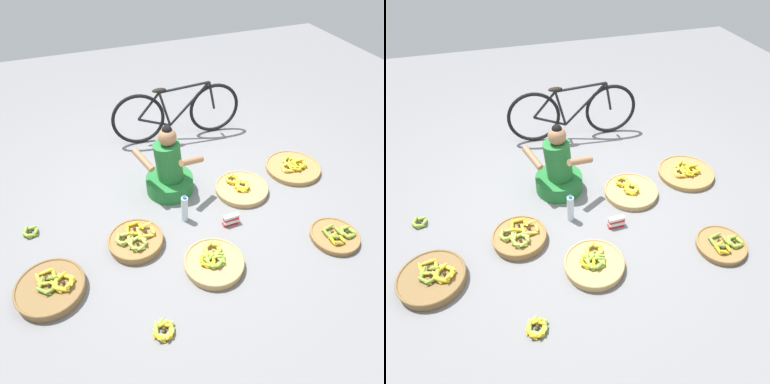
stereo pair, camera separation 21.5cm
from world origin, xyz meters
The scene contains 13 objects.
ground_plane centered at (0.00, 0.00, 0.00)m, with size 10.00×10.00×0.00m, color slate.
vendor_woman_front centered at (-0.08, 0.30, 0.27)m, with size 0.70×0.54×0.83m.
bicycle_leaning centered at (0.37, 1.33, 0.36)m, with size 1.70×0.15×0.73m.
banana_basket_front_right centered at (1.42, 0.13, 0.04)m, with size 0.65×0.65×0.13m.
banana_basket_back_right centered at (-0.04, -0.85, 0.05)m, with size 0.55×0.55×0.15m.
banana_basket_mid_right centered at (-1.43, -0.61, 0.05)m, with size 0.59×0.59×0.17m.
banana_basket_near_vendor centered at (1.19, -0.96, 0.04)m, with size 0.47×0.47×0.12m.
banana_basket_front_left centered at (0.67, 0.00, 0.04)m, with size 0.59×0.59×0.13m.
banana_basket_mid_left centered at (-0.63, -0.35, 0.05)m, with size 0.53×0.53×0.15m.
loose_bananas_back_left centered at (-1.57, 0.15, 0.03)m, with size 0.17×0.18×0.08m.
loose_bananas_near_bicycle centered at (-0.64, -1.29, 0.03)m, with size 0.21×0.22×0.08m.
water_bottle centered at (-0.08, -0.20, 0.15)m, with size 0.07×0.07×0.32m.
packet_carton_stack centered at (0.34, -0.42, 0.06)m, with size 0.17×0.06×0.12m.
Camera 2 is at (-0.73, -2.74, 2.65)m, focal length 33.73 mm.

